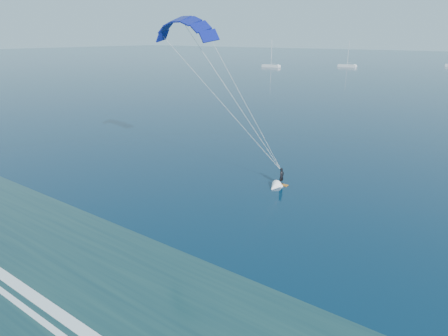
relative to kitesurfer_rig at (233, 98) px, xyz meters
name	(u,v)px	position (x,y,z in m)	size (l,w,h in m)	color
kitesurfer_rig	(233,98)	(0.00, 0.00, 0.00)	(13.68, 8.26, 18.17)	#B96615
sailboat_0	(271,66)	(-79.52, 145.10, -8.69)	(9.58, 2.40, 12.91)	silver
sailboat_1	(347,66)	(-49.64, 169.09, -8.69)	(9.11, 2.40, 12.46)	silver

